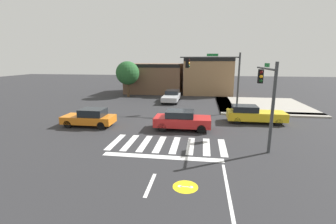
# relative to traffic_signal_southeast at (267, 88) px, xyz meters

# --- Properties ---
(ground_plane) EXTENTS (120.00, 120.00, 0.00)m
(ground_plane) POSITION_rel_traffic_signal_southeast_xyz_m (-6.04, 3.31, -3.58)
(ground_plane) COLOR #2B2B2D
(crosswalk_near) EXTENTS (7.36, 3.03, 0.01)m
(crosswalk_near) POSITION_rel_traffic_signal_southeast_xyz_m (-6.04, -1.19, -3.58)
(crosswalk_near) COLOR silver
(crosswalk_near) RESTS_ON ground_plane
(bike_detector_marking) EXTENTS (1.09, 1.09, 0.01)m
(bike_detector_marking) POSITION_rel_traffic_signal_southeast_xyz_m (-4.52, -6.13, -3.58)
(bike_detector_marking) COLOR yellow
(bike_detector_marking) RESTS_ON ground_plane
(curb_corner_northeast) EXTENTS (10.00, 10.60, 0.15)m
(curb_corner_northeast) POSITION_rel_traffic_signal_southeast_xyz_m (2.45, 12.73, -3.51)
(curb_corner_northeast) COLOR #9E998E
(curb_corner_northeast) RESTS_ON ground_plane
(storefront_row) EXTENTS (16.51, 6.89, 5.55)m
(storefront_row) POSITION_rel_traffic_signal_southeast_xyz_m (-7.28, 22.60, -1.02)
(storefront_row) COLOR brown
(storefront_row) RESTS_ON ground_plane
(traffic_signal_southeast) EXTENTS (0.32, 4.66, 5.21)m
(traffic_signal_southeast) POSITION_rel_traffic_signal_southeast_xyz_m (0.00, 0.00, 0.00)
(traffic_signal_southeast) COLOR #383A3D
(traffic_signal_southeast) RESTS_ON ground_plane
(traffic_signal_northeast) EXTENTS (5.88, 0.32, 5.96)m
(traffic_signal_northeast) POSITION_rel_traffic_signal_southeast_xyz_m (-2.67, 8.77, 0.57)
(traffic_signal_northeast) COLOR #383A3D
(traffic_signal_northeast) RESTS_ON ground_plane
(car_orange) EXTENTS (4.11, 1.77, 1.44)m
(car_orange) POSITION_rel_traffic_signal_southeast_xyz_m (-12.90, 2.10, -2.87)
(car_orange) COLOR orange
(car_orange) RESTS_ON ground_plane
(car_red) EXTENTS (4.30, 1.88, 1.48)m
(car_red) POSITION_rel_traffic_signal_southeast_xyz_m (-5.43, 2.28, -2.82)
(car_red) COLOR red
(car_red) RESTS_ON ground_plane
(car_yellow) EXTENTS (4.79, 1.84, 1.46)m
(car_yellow) POSITION_rel_traffic_signal_southeast_xyz_m (0.47, 5.21, -2.85)
(car_yellow) COLOR gold
(car_yellow) RESTS_ON ground_plane
(car_silver) EXTENTS (1.90, 4.77, 1.34)m
(car_silver) POSITION_rel_traffic_signal_southeast_xyz_m (-7.84, 14.31, -2.87)
(car_silver) COLOR #B7BABF
(car_silver) RESTS_ON ground_plane
(roadside_tree) EXTENTS (3.31, 3.31, 5.06)m
(roadside_tree) POSITION_rel_traffic_signal_southeast_xyz_m (-14.54, 17.31, -0.20)
(roadside_tree) COLOR #4C3823
(roadside_tree) RESTS_ON ground_plane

